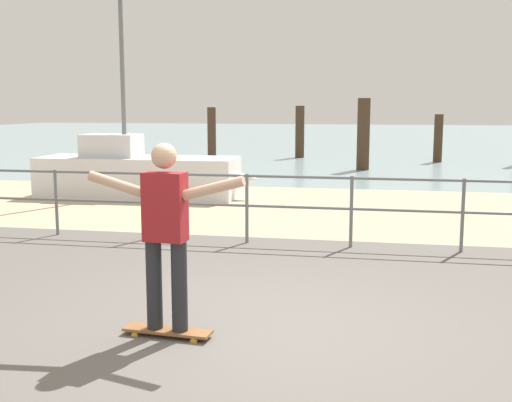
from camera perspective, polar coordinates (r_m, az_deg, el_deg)
The scene contains 11 objects.
ground_plane at distance 5.06m, azimuth -2.82°, elevation -15.39°, with size 24.00×10.00×0.04m, color #605B56.
beach_strip at distance 12.70m, azimuth 5.89°, elevation -0.73°, with size 24.00×6.00×0.04m, color tan.
sea_surface at distance 40.55m, azimuth 9.57°, elevation 5.63°, with size 72.00×50.00×0.04m, color #849EA3.
railing_fence at distance 9.81m, azimuth -9.59°, elevation 0.54°, with size 12.27×0.05×1.05m.
sailboat at distance 14.36m, azimuth -9.87°, elevation 2.39°, with size 4.97×1.51×5.46m.
skateboard at distance 5.83m, azimuth -7.89°, elevation -11.42°, with size 0.81×0.27×0.08m.
skateboarder at distance 5.58m, azimuth -8.10°, elevation -2.21°, with size 1.45×0.23×1.65m.
groyne_post_0 at distance 21.59m, azimuth -3.98°, elevation 5.76°, with size 0.29×0.29×1.96m, color #422D1E.
groyne_post_1 at distance 24.62m, azimuth 3.94°, elevation 6.17°, with size 0.34×0.34×2.00m, color #422D1E.
groyne_post_2 at distance 20.21m, azimuth 9.57°, elevation 5.87°, with size 0.39×0.39×2.24m, color #422D1E.
groyne_post_3 at distance 23.55m, azimuth 15.97°, elevation 5.39°, with size 0.31×0.31×1.71m, color #422D1E.
Camera 1 is at (1.13, -5.48, 2.06)m, focal length 44.77 mm.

